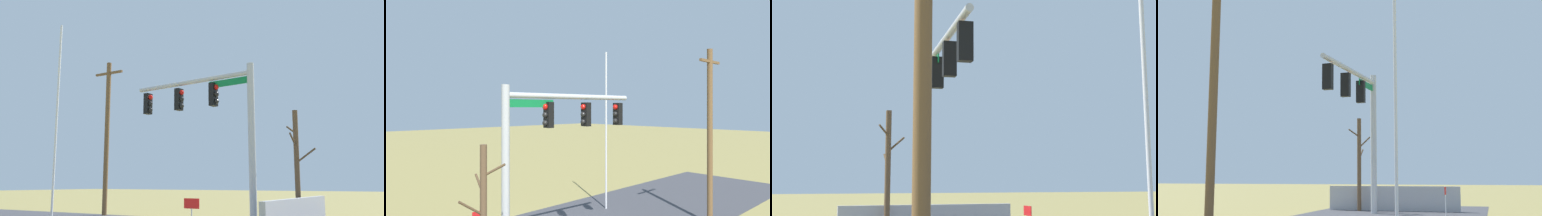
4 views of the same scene
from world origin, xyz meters
The scene contains 5 objects.
signal_mast centered at (1.65, 1.11, 4.50)m, with size 5.96×0.80×6.36m.
flagpole centered at (-4.60, -1.58, 4.34)m, with size 0.10×0.10×8.67m, color silver.
utility_pole centered at (-6.33, 3.53, 4.37)m, with size 1.90×0.26×8.41m.
bare_tree centered at (4.78, 2.01, 2.32)m, with size 1.27×1.02×4.51m.
open_sign centered at (2.67, -2.32, 0.91)m, with size 0.56×0.04×1.22m.
Camera 3 is at (-13.33, 5.26, 2.01)m, focal length 48.57 mm.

